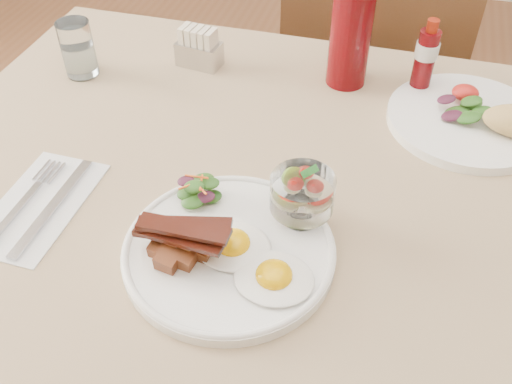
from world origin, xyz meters
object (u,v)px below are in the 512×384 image
object	(u,v)px
ketchup_bottle	(351,31)
water_glass	(79,52)
table	(326,229)
fruit_cup	(302,193)
main_plate	(229,251)
sugar_caddy	(199,49)
chair_far	(369,84)
second_plate	(481,119)
hot_sauce_bottle	(425,59)

from	to	relation	value
ketchup_bottle	water_glass	world-z (taller)	ketchup_bottle
table	fruit_cup	distance (m)	0.18
main_plate	sugar_caddy	bearing A→B (deg)	114.28
table	fruit_cup	xyz separation A→B (m)	(-0.03, -0.09, 0.15)
chair_far	fruit_cup	size ratio (longest dim) A/B	10.69
main_plate	sugar_caddy	distance (m)	0.49
fruit_cup	second_plate	size ratio (longest dim) A/B	0.31
main_plate	sugar_caddy	size ratio (longest dim) A/B	3.15
second_plate	water_glass	bearing A→B (deg)	-178.06
main_plate	water_glass	size ratio (longest dim) A/B	2.69
fruit_cup	hot_sauce_bottle	distance (m)	0.41
main_plate	fruit_cup	size ratio (longest dim) A/B	3.22
table	main_plate	bearing A→B (deg)	-122.68
main_plate	hot_sauce_bottle	size ratio (longest dim) A/B	1.99
main_plate	hot_sauce_bottle	world-z (taller)	hot_sauce_bottle
chair_far	second_plate	xyz separation A→B (m)	(0.21, -0.45, 0.25)
ketchup_bottle	sugar_caddy	xyz separation A→B (m)	(-0.28, -0.02, -0.07)
ketchup_bottle	sugar_caddy	distance (m)	0.29
water_glass	chair_far	bearing A→B (deg)	42.93
table	fruit_cup	world-z (taller)	fruit_cup
table	sugar_caddy	size ratio (longest dim) A/B	14.96
table	sugar_caddy	bearing A→B (deg)	137.78
table	ketchup_bottle	xyz separation A→B (m)	(-0.03, 0.30, 0.19)
chair_far	ketchup_bottle	bearing A→B (deg)	-94.24
main_plate	sugar_caddy	world-z (taller)	sugar_caddy
chair_far	main_plate	distance (m)	0.87
water_glass	sugar_caddy	bearing A→B (deg)	23.88
table	hot_sauce_bottle	bearing A→B (deg)	70.35
ketchup_bottle	sugar_caddy	bearing A→B (deg)	-176.45
fruit_cup	second_plate	xyz separation A→B (m)	(0.24, 0.30, -0.05)
main_plate	water_glass	xyz separation A→B (m)	(-0.40, 0.36, 0.04)
main_plate	ketchup_bottle	size ratio (longest dim) A/B	1.30
fruit_cup	water_glass	xyz separation A→B (m)	(-0.48, 0.28, -0.02)
table	chair_far	world-z (taller)	chair_far
sugar_caddy	fruit_cup	bearing A→B (deg)	-44.89
fruit_cup	chair_far	bearing A→B (deg)	87.88
chair_far	sugar_caddy	distance (m)	0.56
ketchup_bottle	main_plate	bearing A→B (deg)	-99.74
chair_far	ketchup_bottle	size ratio (longest dim) A/B	4.31
hot_sauce_bottle	ketchup_bottle	bearing A→B (deg)	-179.80
hot_sauce_bottle	water_glass	world-z (taller)	hot_sauce_bottle
fruit_cup	second_plate	world-z (taller)	fruit_cup
water_glass	ketchup_bottle	bearing A→B (deg)	12.51
ketchup_bottle	water_glass	xyz separation A→B (m)	(-0.48, -0.11, -0.06)
hot_sauce_bottle	main_plate	bearing A→B (deg)	-114.66
chair_far	water_glass	size ratio (longest dim) A/B	8.95
hot_sauce_bottle	water_glass	distance (m)	0.63
water_glass	main_plate	bearing A→B (deg)	-41.36
ketchup_bottle	hot_sauce_bottle	bearing A→B (deg)	0.20
water_glass	hot_sauce_bottle	bearing A→B (deg)	9.91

